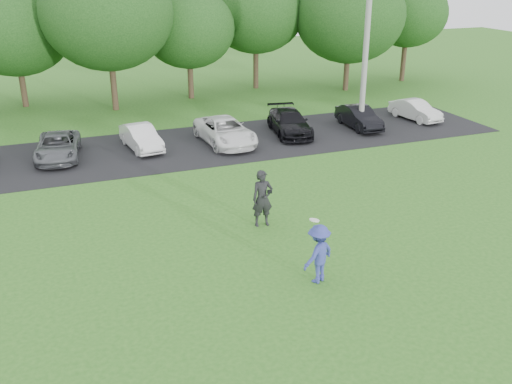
% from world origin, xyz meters
% --- Properties ---
extents(ground, '(100.00, 100.00, 0.00)m').
position_xyz_m(ground, '(0.00, 0.00, 0.00)').
color(ground, '#2B651C').
rests_on(ground, ground).
extents(parking_lot, '(32.00, 6.50, 0.03)m').
position_xyz_m(parking_lot, '(0.00, 13.00, 0.01)').
color(parking_lot, black).
rests_on(parking_lot, ground).
extents(utility_pole, '(0.28, 0.28, 9.65)m').
position_xyz_m(utility_pole, '(9.35, 12.60, 4.83)').
color(utility_pole, gray).
rests_on(utility_pole, ground).
extents(frisbee_player, '(1.26, 1.04, 1.93)m').
position_xyz_m(frisbee_player, '(0.39, -0.24, 0.85)').
color(frisbee_player, '#343D93').
rests_on(frisbee_player, ground).
extents(camera_bystander, '(0.74, 0.52, 1.93)m').
position_xyz_m(camera_bystander, '(0.29, 3.66, 0.97)').
color(camera_bystander, black).
rests_on(camera_bystander, ground).
extents(parked_cars, '(27.96, 4.87, 1.22)m').
position_xyz_m(parked_cars, '(-0.36, 13.10, 0.61)').
color(parked_cars, silver).
rests_on(parked_cars, parking_lot).
extents(tree_row, '(42.39, 9.85, 8.64)m').
position_xyz_m(tree_row, '(1.51, 22.76, 4.91)').
color(tree_row, '#38281C').
rests_on(tree_row, ground).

